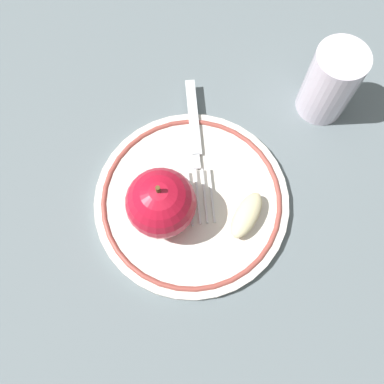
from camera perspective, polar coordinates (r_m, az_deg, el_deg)
ground_plane at (r=0.50m, az=-1.14°, el=-1.08°), size 2.00×2.00×0.00m
plate at (r=0.49m, az=-0.00°, el=-1.04°), size 0.22×0.22×0.01m
apple_red_whole at (r=0.45m, az=-4.16°, el=-1.47°), size 0.08×0.08×0.08m
apple_slice_front at (r=0.48m, az=7.27°, el=-3.13°), size 0.06×0.04×0.02m
fork at (r=0.51m, az=0.54°, el=6.48°), size 0.18×0.10×0.00m
drinking_glass at (r=0.54m, az=17.99°, el=13.68°), size 0.06×0.06×0.10m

